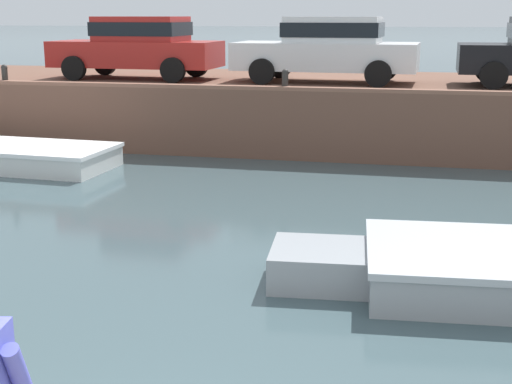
{
  "coord_description": "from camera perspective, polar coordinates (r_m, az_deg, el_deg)",
  "views": [
    {
      "loc": [
        1.45,
        -3.12,
        3.08
      ],
      "look_at": [
        -0.17,
        4.17,
        1.22
      ],
      "focal_mm": 50.0,
      "sensor_mm": 36.0,
      "label": 1
    }
  ],
  "objects": [
    {
      "name": "ground_plane",
      "position": [
        9.69,
        3.29,
        -4.6
      ],
      "size": [
        400.0,
        400.0,
        0.0
      ],
      "primitive_type": "plane",
      "color": "#3D5156"
    },
    {
      "name": "far_quay_wall",
      "position": [
        18.24,
        7.91,
        6.5
      ],
      "size": [
        60.0,
        6.0,
        1.51
      ],
      "primitive_type": "cube",
      "color": "brown",
      "rests_on": "ground"
    },
    {
      "name": "far_wall_coping",
      "position": [
        15.3,
        7.1,
        8.12
      ],
      "size": [
        60.0,
        0.24,
        0.08
      ],
      "primitive_type": "cube",
      "color": "brown",
      "rests_on": "far_quay_wall"
    },
    {
      "name": "car_leftmost_red",
      "position": [
        18.54,
        -9.4,
        11.54
      ],
      "size": [
        4.24,
        2.0,
        1.54
      ],
      "color": "#B2231E",
      "rests_on": "far_quay_wall"
    },
    {
      "name": "car_left_inner_white",
      "position": [
        17.34,
        5.85,
        11.51
      ],
      "size": [
        4.39,
        2.16,
        1.54
      ],
      "color": "white",
      "rests_on": "far_quay_wall"
    },
    {
      "name": "mooring_bollard_west",
      "position": [
        18.03,
        -19.47,
        8.95
      ],
      "size": [
        0.15,
        0.15,
        0.45
      ],
      "color": "#2D2B28",
      "rests_on": "far_quay_wall"
    },
    {
      "name": "mooring_bollard_mid",
      "position": [
        15.58,
        2.34,
        9.06
      ],
      "size": [
        0.15,
        0.15,
        0.45
      ],
      "color": "#2D2B28",
      "rests_on": "far_quay_wall"
    }
  ]
}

